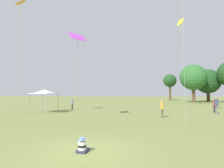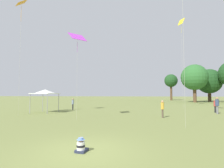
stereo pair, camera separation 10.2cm
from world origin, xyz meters
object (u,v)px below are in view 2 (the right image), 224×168
person_standing_2 (217,104)px  kite_3 (181,24)px  kite_1 (21,6)px  distant_tree_0 (209,81)px  distant_tree_3 (171,81)px  person_standing_3 (73,103)px  kite_6 (77,38)px  person_standing_0 (215,105)px  distant_tree_2 (194,77)px  person_standing_4 (162,107)px  seated_toddler (81,146)px  canopy_tent (45,92)px

person_standing_2 → kite_3: kite_3 is taller
kite_1 → distant_tree_0: kite_1 is taller
person_standing_2 → kite_3: (-1.60, 8.37, 12.38)m
kite_1 → distant_tree_3: 52.09m
person_standing_3 → distant_tree_0: bearing=5.9°
person_standing_3 → kite_6: size_ratio=0.21×
person_standing_2 → kite_1: bearing=82.7°
kite_3 → kite_6: 20.06m
person_standing_0 → distant_tree_2: distant_tree_2 is taller
kite_3 → person_standing_4: bearing=-5.9°
seated_toddler → person_standing_0: 19.27m
seated_toddler → person_standing_3: 18.19m
person_standing_4 → seated_toddler: bearing=161.4°
seated_toddler → kite_1: kite_1 is taller
person_standing_3 → canopy_tent: size_ratio=0.57×
canopy_tent → kite_6: (5.59, -4.54, 4.72)m
kite_6 → distant_tree_3: (16.19, 48.06, -0.51)m
person_standing_3 → kite_3: size_ratio=0.11×
canopy_tent → distant_tree_3: (21.78, 43.52, 4.22)m
person_standing_4 → kite_3: kite_3 is taller
seated_toddler → person_standing_2: person_standing_2 is taller
person_standing_3 → canopy_tent: (-1.80, -4.18, 1.50)m
person_standing_4 → distant_tree_0: distant_tree_0 is taller
person_standing_0 → person_standing_2: bearing=169.5°
seated_toddler → kite_6: size_ratio=0.07×
kite_6 → kite_1: bearing=166.9°
seated_toddler → canopy_tent: bearing=132.3°
kite_6 → distant_tree_2: (19.54, 33.51, -0.67)m
distant_tree_2 → distant_tree_3: bearing=103.0°
kite_3 → distant_tree_3: kite_3 is taller
kite_3 → person_standing_3: bearing=-54.8°
canopy_tent → kite_1: 9.53m
seated_toddler → person_standing_4: bearing=74.9°
person_standing_0 → person_standing_3: person_standing_3 is taller
distant_tree_2 → kite_3: bearing=-111.2°
distant_tree_0 → distant_tree_2: (-5.40, -4.97, 0.74)m
kite_6 → distant_tree_0: distant_tree_0 is taller
kite_1 → canopy_tent: bearing=150.4°
person_standing_0 → person_standing_3: 17.99m
person_standing_0 → kite_6: size_ratio=0.20×
seated_toddler → kite_1: size_ratio=0.05×
person_standing_2 → distant_tree_3: size_ratio=0.20×
person_standing_2 → distant_tree_0: size_ratio=0.20×
person_standing_3 → kite_3: kite_3 is taller
kite_1 → kite_3: bearing=116.2°
kite_1 → kite_6: 8.12m
person_standing_0 → distant_tree_2: 26.90m
person_standing_3 → kite_3: 21.16m
kite_3 → distant_tree_3: bearing=-171.9°
canopy_tent → distant_tree_0: 45.77m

